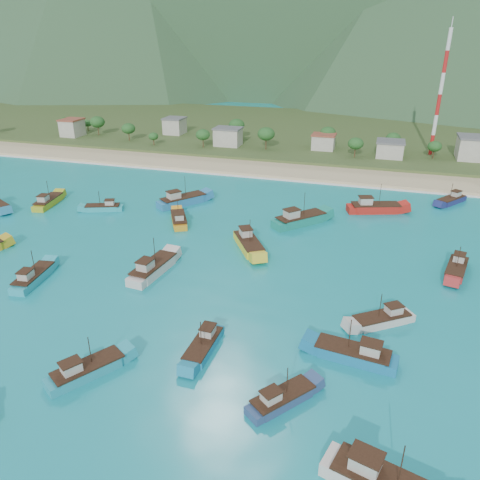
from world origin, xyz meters
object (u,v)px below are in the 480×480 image
(boat_16, at_px, (204,347))
(boat_21, at_px, (182,201))
(boat_1, at_px, (48,202))
(boat_31, at_px, (249,244))
(radio_tower, at_px, (440,94))
(boat_13, at_px, (103,208))
(boat_27, at_px, (354,355))
(boat_5, at_px, (179,220))
(boat_25, at_px, (87,371))
(boat_11, at_px, (456,269))
(boat_29, at_px, (382,320))
(boat_19, at_px, (34,278))
(boat_26, at_px, (153,269))
(boat_4, at_px, (282,400))
(boat_3, at_px, (451,201))
(boat_17, at_px, (374,208))
(boat_23, at_px, (300,220))

(boat_16, relative_size, boat_21, 0.75)
(boat_1, relative_size, boat_31, 0.94)
(radio_tower, bearing_deg, boat_31, -114.38)
(boat_13, distance_m, boat_27, 74.66)
(boat_5, bearing_deg, boat_25, -107.83)
(boat_11, height_order, boat_25, boat_11)
(boat_13, bearing_deg, radio_tower, -66.80)
(boat_29, bearing_deg, boat_16, 84.12)
(boat_19, xyz_separation_m, boat_26, (18.68, 8.79, 0.18))
(radio_tower, relative_size, boat_4, 4.52)
(boat_11, xyz_separation_m, boat_31, (-38.90, -1.01, 0.19))
(boat_4, bearing_deg, boat_16, -170.28)
(boat_13, distance_m, boat_19, 35.47)
(boat_3, distance_m, boat_17, 22.23)
(radio_tower, relative_size, boat_16, 4.20)
(boat_13, xyz_separation_m, boat_19, (7.60, -34.64, 0.12))
(boat_4, xyz_separation_m, boat_26, (-29.18, 24.98, 0.31))
(boat_4, xyz_separation_m, boat_19, (-47.86, 16.19, 0.13))
(boat_31, bearing_deg, boat_5, -56.00)
(boat_17, height_order, boat_26, boat_17)
(boat_23, height_order, boat_25, boat_23)
(boat_5, distance_m, boat_11, 58.36)
(boat_11, distance_m, boat_13, 79.40)
(boat_11, distance_m, boat_19, 75.47)
(boat_25, height_order, boat_31, boat_31)
(boat_3, xyz_separation_m, boat_16, (-38.78, -74.53, -0.04))
(boat_29, height_order, boat_31, boat_31)
(boat_21, xyz_separation_m, boat_23, (30.72, -4.51, 0.04))
(boat_13, bearing_deg, boat_29, -135.25)
(boat_17, distance_m, boat_31, 37.07)
(boat_11, distance_m, boat_27, 34.35)
(boat_4, bearing_deg, boat_17, 121.68)
(boat_4, distance_m, boat_13, 75.23)
(boat_1, bearing_deg, boat_17, 3.32)
(radio_tower, bearing_deg, boat_19, -122.87)
(radio_tower, xyz_separation_m, boat_21, (-62.61, -66.78, -20.33))
(boat_4, height_order, boat_25, boat_25)
(radio_tower, bearing_deg, boat_21, -133.16)
(boat_5, relative_size, boat_17, 0.78)
(boat_5, distance_m, boat_29, 53.47)
(boat_1, relative_size, boat_4, 1.29)
(boat_25, bearing_deg, radio_tower, 101.84)
(boat_16, bearing_deg, radio_tower, -105.51)
(boat_23, distance_m, boat_26, 37.53)
(boat_23, relative_size, boat_26, 1.01)
(boat_4, distance_m, boat_19, 50.52)
(boat_17, distance_m, boat_26, 57.48)
(boat_4, relative_size, boat_29, 0.92)
(boat_3, height_order, boat_26, boat_26)
(boat_25, distance_m, boat_27, 34.86)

